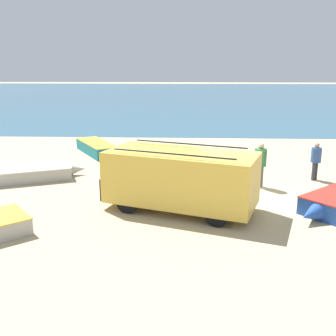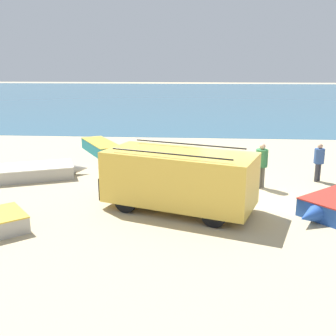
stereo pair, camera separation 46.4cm
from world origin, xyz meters
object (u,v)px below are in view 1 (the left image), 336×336
at_px(fisherman_0, 260,161).
at_px(fisherman_2, 316,158).
at_px(fishing_rowboat_5, 34,173).
at_px(fishing_rowboat_3, 150,161).
at_px(parked_van, 180,178).
at_px(fishing_rowboat_2, 95,147).

bearing_deg(fisherman_0, fisherman_2, 83.39).
height_order(fishing_rowboat_5, fisherman_2, fisherman_2).
height_order(fishing_rowboat_3, fishing_rowboat_5, fishing_rowboat_3).
relative_size(fisherman_0, fisherman_2, 1.11).
height_order(parked_van, fishing_rowboat_2, parked_van).
bearing_deg(fishing_rowboat_5, fishing_rowboat_2, 51.92).
bearing_deg(fisherman_2, fishing_rowboat_3, 36.87).
relative_size(fishing_rowboat_2, fishing_rowboat_5, 1.06).
xyz_separation_m(fisherman_0, fisherman_2, (2.55, 1.10, -0.11)).
distance_m(parked_van, fishing_rowboat_5, 7.30).
height_order(fishing_rowboat_2, fishing_rowboat_5, fishing_rowboat_2).
bearing_deg(fishing_rowboat_3, fishing_rowboat_5, 118.92).
distance_m(fisherman_0, fisherman_2, 2.78).
bearing_deg(parked_van, fishing_rowboat_3, -55.41).
xyz_separation_m(parked_van, fishing_rowboat_3, (-1.55, 5.68, -0.83)).
relative_size(fishing_rowboat_5, fisherman_0, 2.23).
bearing_deg(parked_van, fisherman_0, -120.18).
bearing_deg(fishing_rowboat_3, fisherman_2, -100.42).
xyz_separation_m(parked_van, fisherman_2, (5.72, 3.81, -0.15)).
xyz_separation_m(parked_van, fishing_rowboat_5, (-6.38, 3.44, -0.84)).
distance_m(fishing_rowboat_2, fisherman_2, 11.74).
relative_size(fishing_rowboat_5, fisherman_2, 2.49).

